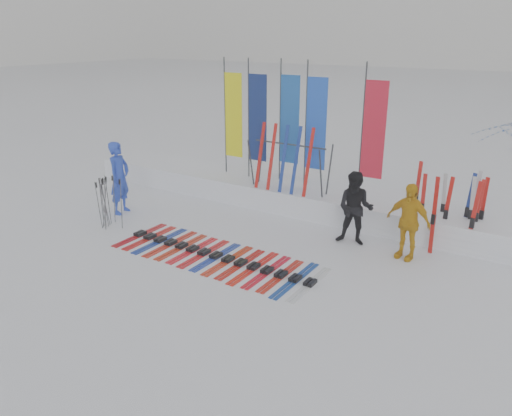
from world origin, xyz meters
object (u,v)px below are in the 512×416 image
Objects in this scene: person_yellow at (408,221)px; ski_row at (216,256)px; person_blue at (119,178)px; ski_rack at (289,160)px; person_black at (355,209)px.

ski_row is (-3.29, -2.13, -0.77)m from person_yellow.
ski_row is at bearing -136.02° from person_yellow.
person_blue reaches higher than ski_row.
person_blue is 0.41× the size of ski_row.
person_yellow is 3.65m from ski_rack.
person_blue is 5.98m from person_black.
person_blue is at bearing -176.93° from person_black.
person_yellow is (7.00, 1.25, -0.13)m from person_blue.
ski_row is (-2.11, -2.24, -0.78)m from person_black.
person_black is (5.82, 1.37, -0.11)m from person_blue.
person_blue is 1.14× the size of person_black.
ski_rack is at bearing 144.96° from person_black.
ski_rack reaches higher than person_black.
ski_rack is (-3.41, 1.15, 0.58)m from person_yellow.
person_blue reaches higher than person_yellow.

